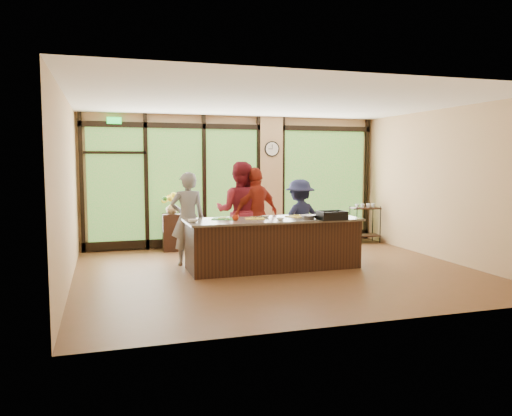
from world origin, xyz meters
TOP-DOWN VIEW (x-y plane):
  - floor at (0.00, 0.00)m, footprint 7.00×7.00m
  - ceiling at (0.00, 0.00)m, footprint 7.00×7.00m
  - back_wall at (0.00, 3.00)m, footprint 7.00×0.00m
  - left_wall at (-3.50, 0.00)m, footprint 0.00×6.00m
  - right_wall at (3.50, 0.00)m, footprint 0.00×6.00m
  - window_wall at (0.16, 2.95)m, footprint 6.90×0.12m
  - island_base at (0.00, 0.30)m, footprint 3.10×1.00m
  - countertop at (0.00, 0.30)m, footprint 3.20×1.10m
  - wall_clock at (0.85, 2.87)m, footprint 0.36×0.04m
  - cook_left at (-1.45, 1.04)m, footprint 0.65×0.43m
  - cook_midleft at (-0.40, 1.14)m, footprint 1.17×1.06m
  - cook_midright at (-0.11, 1.03)m, footprint 1.17×0.86m
  - cook_right at (0.83, 1.06)m, footprint 1.13×0.78m
  - roasting_pan at (0.96, -0.15)m, footprint 0.49×0.38m
  - mixing_bowl at (0.61, 0.08)m, footprint 0.37×0.37m
  - cutting_board_left at (-0.87, 0.50)m, footprint 0.51×0.45m
  - cutting_board_center at (-0.33, 0.36)m, footprint 0.40×0.33m
  - cutting_board_right at (0.57, 0.47)m, footprint 0.52×0.47m
  - prep_bowl_near at (-1.50, 0.17)m, footprint 0.22×0.22m
  - prep_bowl_mid at (0.04, 0.03)m, footprint 0.17×0.17m
  - prep_bowl_far at (-0.07, 0.52)m, footprint 0.17×0.17m
  - red_ramekin at (-0.73, 0.24)m, footprint 0.14×0.14m
  - flower_stand at (-1.54, 2.63)m, footprint 0.43×0.43m
  - flower_vase at (-1.54, 2.63)m, footprint 0.33×0.33m
  - bar_cart at (3.06, 2.38)m, footprint 0.75×0.51m

SIDE VIEW (x-z plane):
  - floor at x=0.00m, z-range 0.00..0.00m
  - flower_stand at x=-1.54m, z-range 0.00..0.82m
  - island_base at x=0.00m, z-range 0.00..0.88m
  - bar_cart at x=3.06m, z-range 0.09..1.04m
  - cook_right at x=0.83m, z-range 0.00..1.60m
  - cook_left at x=-1.45m, z-range 0.00..1.77m
  - countertop at x=0.00m, z-range 0.88..0.92m
  - cutting_board_center at x=-0.33m, z-range 0.92..0.93m
  - cook_midright at x=-0.11m, z-range 0.00..1.85m
  - cutting_board_left at x=-0.87m, z-range 0.92..0.93m
  - cutting_board_right at x=0.57m, z-range 0.92..0.93m
  - prep_bowl_far at x=-0.07m, z-range 0.92..0.96m
  - prep_bowl_mid at x=0.04m, z-range 0.92..0.96m
  - prep_bowl_near at x=-1.50m, z-range 0.92..0.97m
  - flower_vase at x=-1.54m, z-range 0.82..1.08m
  - mixing_bowl at x=0.61m, z-range 0.92..0.99m
  - roasting_pan at x=0.96m, z-range 0.92..1.01m
  - red_ramekin at x=-0.73m, z-range 0.92..1.02m
  - cook_midleft at x=-0.40m, z-range 0.00..1.96m
  - window_wall at x=0.16m, z-range -0.11..2.89m
  - back_wall at x=0.00m, z-range -2.00..5.00m
  - left_wall at x=-3.50m, z-range -1.50..4.50m
  - right_wall at x=3.50m, z-range -1.50..4.50m
  - wall_clock at x=0.85m, z-range 2.07..2.43m
  - ceiling at x=0.00m, z-range 3.00..3.00m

